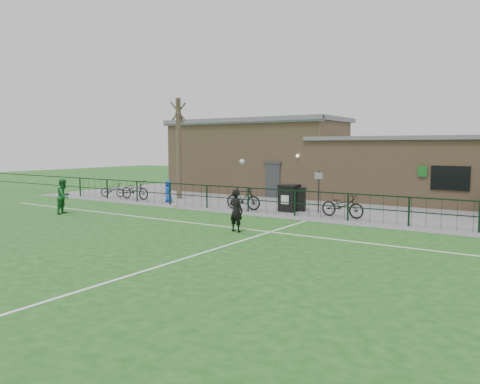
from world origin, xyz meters
The scene contains 19 objects.
ground centered at (0.00, 0.00, 0.00)m, with size 90.00×90.00×0.00m, color #184E17.
paving_strip centered at (0.00, 13.50, 0.01)m, with size 34.00×13.00×0.02m, color slate.
pitch_line_touch centered at (0.00, 7.80, 0.00)m, with size 28.00×0.10×0.01m, color white.
pitch_line_mid centered at (0.00, 4.00, 0.00)m, with size 28.00×0.10×0.01m, color white.
pitch_line_perp centered at (2.00, 0.00, 0.00)m, with size 0.10×16.00×0.01m, color white.
perimeter_fence centered at (0.00, 8.00, 0.60)m, with size 28.00×0.10×1.20m, color black.
bare_tree centered at (-8.00, 10.50, 3.00)m, with size 0.30×0.30×6.00m, color #473B2B.
wheelie_bin_left centered at (0.34, 9.72, 0.54)m, with size 0.69×0.78×1.04m, color black.
wheelie_bin_right centered at (0.09, 9.22, 0.62)m, with size 0.80×0.91×1.21m, color black.
sign_post centered at (1.49, 9.51, 1.02)m, with size 0.06×0.06×2.00m, color black.
bicycle_a centered at (-11.97, 8.84, 0.46)m, with size 0.58×1.67×0.88m, color black.
bicycle_c centered at (-9.95, 8.76, 0.57)m, with size 0.73×2.11×1.11m, color black.
bicycle_d centered at (-2.07, 8.44, 0.59)m, with size 0.54×1.89×1.14m, color black.
bicycle_e centered at (2.97, 8.76, 0.55)m, with size 0.70×2.02×1.06m, color black.
spectator_child centered at (-7.25, 8.71, 0.63)m, with size 0.60×0.39×1.23m, color #1345B5.
goalkeeper_kick centered at (0.88, 3.42, 0.85)m, with size 1.82×2.89×2.61m.
outfield_player centered at (-8.45, 2.78, 0.82)m, with size 0.80×0.62×1.64m, color #1B6128.
ball_ground centered at (-5.56, 7.34, 0.11)m, with size 0.22×0.22×0.22m, color silver.
clubhouse centered at (-0.88, 16.50, 2.22)m, with size 24.25×5.40×4.96m.
Camera 1 is at (10.45, -10.90, 3.19)m, focal length 35.00 mm.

